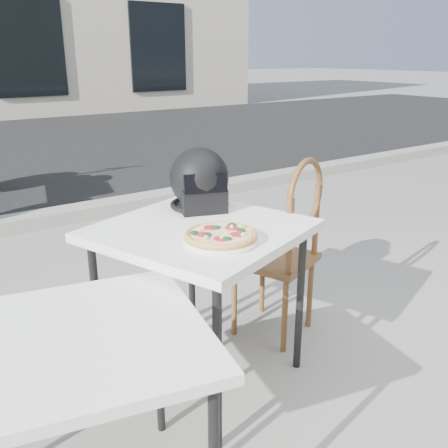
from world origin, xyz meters
TOP-DOWN VIEW (x-y plane):
  - ground at (0.00, 0.00)m, footprint 80.00×80.00m
  - curb at (0.00, 3.00)m, footprint 30.00×0.25m
  - cafe_table_main at (-0.49, 0.35)m, footprint 1.00×1.00m
  - plate at (-0.52, 0.14)m, footprint 0.40×0.40m
  - pizza at (-0.52, 0.15)m, footprint 0.31×0.31m
  - helmet at (-0.34, 0.58)m, footprint 0.36×0.37m
  - cafe_chair_main at (0.07, 0.41)m, footprint 0.48×0.48m
  - cafe_table_side at (-1.16, -0.08)m, footprint 0.84×0.84m

SIDE VIEW (x-z plane):
  - ground at x=0.00m, z-range 0.00..0.00m
  - curb at x=0.00m, z-range 0.00..0.12m
  - cafe_chair_main at x=0.07m, z-range 0.05..1.03m
  - cafe_table_side at x=-1.16m, z-range 0.28..0.95m
  - cafe_table_main at x=-0.49m, z-range 0.31..1.05m
  - plate at x=-0.52m, z-range 0.75..0.77m
  - pizza at x=-0.52m, z-range 0.76..0.80m
  - helmet at x=-0.34m, z-range 0.73..1.02m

